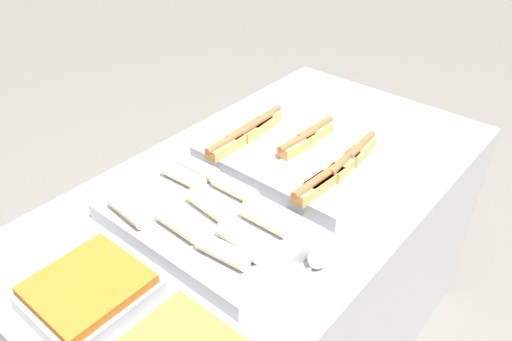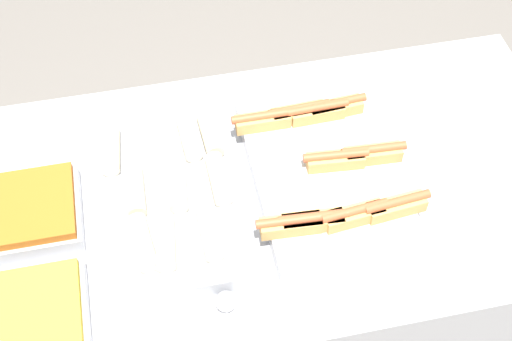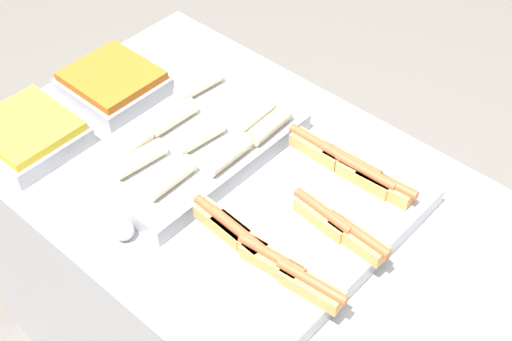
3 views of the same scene
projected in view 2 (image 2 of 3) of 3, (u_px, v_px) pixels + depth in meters
The scene contains 7 objects.
ground_plane at pixel (273, 335), 2.47m from camera, with size 12.00×12.00×0.00m, color slate.
counter at pixel (275, 272), 2.13m from camera, with size 1.58×0.86×0.85m.
tray_hotdogs at pixel (325, 170), 1.79m from camera, with size 0.42×0.55×0.10m.
tray_wraps at pixel (171, 196), 1.74m from camera, with size 0.33×0.54×0.09m.
tray_side_front at pixel (29, 318), 1.53m from camera, with size 0.25×0.23×0.07m.
tray_side_back at pixel (28, 213), 1.71m from camera, with size 0.25×0.23×0.07m.
serving_spoon_near at pixel (218, 304), 1.57m from camera, with size 0.24×0.05×0.05m.
Camera 2 is at (-0.28, -1.05, 2.29)m, focal length 50.00 mm.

